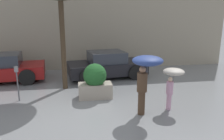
# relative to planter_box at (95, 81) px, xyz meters

# --- Properties ---
(ground_plane) EXTENTS (40.00, 40.00, 0.00)m
(ground_plane) POSITION_rel_planter_box_xyz_m (-0.51, -1.55, -0.65)
(ground_plane) COLOR slate
(building_facade) EXTENTS (18.00, 0.30, 6.00)m
(building_facade) POSITION_rel_planter_box_xyz_m (-0.51, 4.95, 2.35)
(building_facade) COLOR #9E937F
(building_facade) RESTS_ON ground
(planter_box) EXTENTS (1.25, 0.87, 1.33)m
(planter_box) POSITION_rel_planter_box_xyz_m (0.00, 0.00, 0.00)
(planter_box) COLOR #9E9384
(planter_box) RESTS_ON ground
(person_adult) EXTENTS (0.93, 0.93, 1.89)m
(person_adult) POSITION_rel_planter_box_xyz_m (1.40, -1.73, 0.83)
(person_adult) COLOR #473323
(person_adult) RESTS_ON ground
(person_child) EXTENTS (0.68, 0.68, 1.40)m
(person_child) POSITION_rel_planter_box_xyz_m (2.40, -1.46, 0.46)
(person_child) COLOR #D199B7
(person_child) RESTS_ON ground
(parked_car_near) EXTENTS (4.06, 2.47, 1.32)m
(parked_car_near) POSITION_rel_planter_box_xyz_m (0.83, 2.82, -0.04)
(parked_car_near) COLOR black
(parked_car_near) RESTS_ON ground
(parked_car_far) EXTENTS (4.05, 2.34, 1.32)m
(parked_car_far) POSITION_rel_planter_box_xyz_m (-4.18, 2.87, -0.04)
(parked_car_far) COLOR maroon
(parked_car_far) RESTS_ON ground
(parking_meter) EXTENTS (0.14, 0.14, 1.30)m
(parking_meter) POSITION_rel_planter_box_xyz_m (-2.79, 0.13, 0.28)
(parking_meter) COLOR #595B60
(parking_meter) RESTS_ON ground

